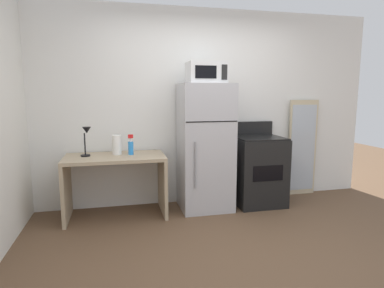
{
  "coord_description": "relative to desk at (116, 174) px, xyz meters",
  "views": [
    {
      "loc": [
        -1.1,
        -2.65,
        1.49
      ],
      "look_at": [
        -0.22,
        1.1,
        0.89
      ],
      "focal_mm": 30.53,
      "sensor_mm": 36.0,
      "label": 1
    }
  ],
  "objects": [
    {
      "name": "desk",
      "position": [
        0.0,
        0.0,
        0.0
      ],
      "size": [
        1.19,
        0.64,
        0.75
      ],
      "color": "tan",
      "rests_on": "ground"
    },
    {
      "name": "oven_range",
      "position": [
        1.87,
        0.02,
        -0.06
      ],
      "size": [
        0.64,
        0.61,
        1.1
      ],
      "color": "black",
      "rests_on": "ground"
    },
    {
      "name": "desk_lamp",
      "position": [
        -0.32,
        0.03,
        0.46
      ],
      "size": [
        0.14,
        0.12,
        0.35
      ],
      "color": "black",
      "rests_on": "desk"
    },
    {
      "name": "ground_plane",
      "position": [
        1.13,
        -1.31,
        -0.53
      ],
      "size": [
        12.0,
        12.0,
        0.0
      ],
      "primitive_type": "plane",
      "color": "brown"
    },
    {
      "name": "refrigerator",
      "position": [
        1.13,
        0.03,
        0.28
      ],
      "size": [
        0.65,
        0.61,
        1.61
      ],
      "color": "#B7B7BC",
      "rests_on": "ground"
    },
    {
      "name": "wall_back_white",
      "position": [
        1.13,
        0.39,
        0.77
      ],
      "size": [
        5.0,
        0.1,
        2.6
      ],
      "primitive_type": "cube",
      "color": "white",
      "rests_on": "ground"
    },
    {
      "name": "spray_bottle",
      "position": [
        0.19,
        0.03,
        0.32
      ],
      "size": [
        0.06,
        0.06,
        0.25
      ],
      "color": "#2D8CEA",
      "rests_on": "desk"
    },
    {
      "name": "leaning_mirror",
      "position": [
        2.69,
        0.28,
        0.17
      ],
      "size": [
        0.44,
        0.03,
        1.4
      ],
      "color": "#C6B793",
      "rests_on": "ground"
    },
    {
      "name": "paper_towel_roll",
      "position": [
        0.03,
        0.08,
        0.34
      ],
      "size": [
        0.11,
        0.11,
        0.24
      ],
      "primitive_type": "cylinder",
      "color": "white",
      "rests_on": "desk"
    },
    {
      "name": "microwave",
      "position": [
        1.13,
        0.0,
        1.22
      ],
      "size": [
        0.46,
        0.35,
        0.26
      ],
      "color": "silver",
      "rests_on": "refrigerator"
    }
  ]
}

